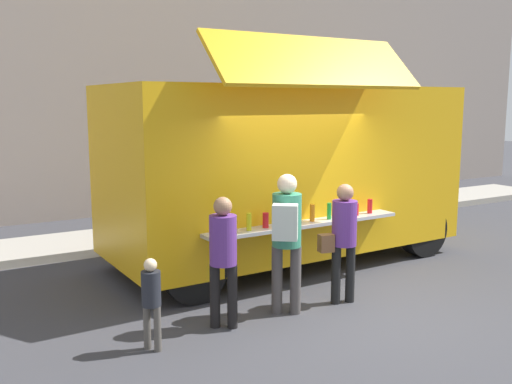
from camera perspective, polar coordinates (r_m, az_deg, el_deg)
ground_plane at (r=7.63m, az=9.01°, el=-11.62°), size 60.00×60.00×0.00m
curb_strip at (r=10.85m, az=-23.36°, el=-5.59°), size 28.00×1.60×0.15m
building_behind at (r=14.67m, az=-22.55°, el=16.49°), size 32.00×2.40×9.49m
food_truck_main at (r=9.46m, az=3.04°, el=2.48°), size 5.89×3.27×3.58m
trash_bin at (r=13.57m, az=10.10°, el=-0.26°), size 0.60×0.60×1.02m
customer_front_ordering at (r=7.62m, az=8.74°, el=-4.11°), size 0.53×0.33×1.62m
customer_mid_with_backpack at (r=7.10m, az=3.08°, el=-3.82°), size 0.53×0.57×1.80m
customer_rear_waiting at (r=6.72m, az=-3.32°, el=-5.89°), size 0.32×0.32×1.59m
child_near_queue at (r=6.31m, az=-10.47°, el=-10.22°), size 0.21×0.21×1.03m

